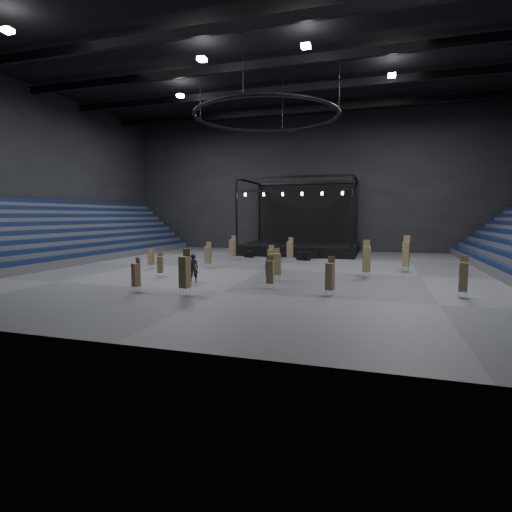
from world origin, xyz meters
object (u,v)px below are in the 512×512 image
(chair_stack_0, at_px, (185,271))
(flight_case_right, at_px, (313,255))
(chair_stack_7, at_px, (160,264))
(chair_stack_8, at_px, (232,247))
(chair_stack_2, at_px, (270,271))
(chair_stack_9, at_px, (330,276))
(chair_stack_5, at_px, (208,254))
(chair_stack_11, at_px, (463,276))
(chair_stack_6, at_px, (136,274))
(chair_stack_4, at_px, (406,253))
(chair_stack_10, at_px, (276,263))
(flight_case_mid, at_px, (303,256))
(chair_stack_13, at_px, (290,249))
(stage, at_px, (301,242))
(flight_case_left, at_px, (249,254))
(crew_member, at_px, (269,265))
(chair_stack_1, at_px, (271,257))
(chair_stack_3, at_px, (151,258))
(man_center, at_px, (193,268))
(chair_stack_12, at_px, (366,258))

(chair_stack_0, bearing_deg, flight_case_right, 90.20)
(chair_stack_7, xyz_separation_m, chair_stack_8, (1.07, 13.09, 0.36))
(chair_stack_2, distance_m, chair_stack_9, 4.14)
(chair_stack_5, bearing_deg, chair_stack_7, -102.24)
(chair_stack_11, bearing_deg, chair_stack_6, -158.20)
(flight_case_right, height_order, chair_stack_4, chair_stack_4)
(chair_stack_10, bearing_deg, flight_case_mid, 68.06)
(chair_stack_7, relative_size, chair_stack_13, 0.74)
(chair_stack_6, bearing_deg, chair_stack_8, 115.73)
(chair_stack_2, height_order, chair_stack_8, chair_stack_8)
(chair_stack_11, bearing_deg, chair_stack_2, -167.51)
(stage, bearing_deg, flight_case_left, -123.96)
(chair_stack_0, bearing_deg, chair_stack_10, 69.68)
(chair_stack_5, relative_size, chair_stack_13, 0.94)
(crew_member, bearing_deg, chair_stack_1, 2.96)
(chair_stack_3, xyz_separation_m, chair_stack_5, (4.67, 1.92, 0.25))
(chair_stack_8, xyz_separation_m, chair_stack_13, (6.42, -0.60, -0.04))
(chair_stack_5, height_order, man_center, chair_stack_5)
(flight_case_right, relative_size, chair_stack_13, 0.41)
(chair_stack_4, relative_size, chair_stack_7, 1.64)
(chair_stack_4, height_order, chair_stack_8, chair_stack_4)
(flight_case_left, height_order, flight_case_right, flight_case_left)
(stage, xyz_separation_m, chair_stack_2, (2.68, -24.81, -0.32))
(chair_stack_1, xyz_separation_m, chair_stack_3, (-10.50, -1.98, -0.17))
(chair_stack_13, bearing_deg, chair_stack_8, -174.38)
(chair_stack_9, distance_m, chair_stack_11, 7.55)
(flight_case_mid, bearing_deg, chair_stack_13, -115.24)
(chair_stack_6, distance_m, chair_stack_8, 18.86)
(chair_stack_10, bearing_deg, chair_stack_11, -37.17)
(chair_stack_12, bearing_deg, chair_stack_10, -160.01)
(chair_stack_11, bearing_deg, man_center, -171.48)
(chair_stack_3, bearing_deg, chair_stack_7, -54.50)
(chair_stack_4, height_order, chair_stack_12, chair_stack_4)
(chair_stack_5, distance_m, chair_stack_9, 15.27)
(chair_stack_0, relative_size, chair_stack_12, 0.96)
(chair_stack_4, height_order, man_center, chair_stack_4)
(flight_case_left, bearing_deg, chair_stack_6, -91.08)
(chair_stack_11, bearing_deg, flight_case_left, 147.04)
(chair_stack_7, bearing_deg, chair_stack_10, -16.31)
(chair_stack_3, height_order, chair_stack_11, chair_stack_11)
(flight_case_mid, height_order, crew_member, crew_member)
(chair_stack_7, relative_size, chair_stack_9, 0.80)
(chair_stack_1, height_order, crew_member, chair_stack_1)
(flight_case_mid, bearing_deg, chair_stack_2, -87.04)
(chair_stack_5, relative_size, chair_stack_12, 0.82)
(chair_stack_13, bearing_deg, chair_stack_10, -71.63)
(chair_stack_13, bearing_deg, man_center, -95.33)
(chair_stack_3, relative_size, crew_member, 1.18)
(chair_stack_11, bearing_deg, chair_stack_13, 142.91)
(chair_stack_7, bearing_deg, chair_stack_8, 63.94)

